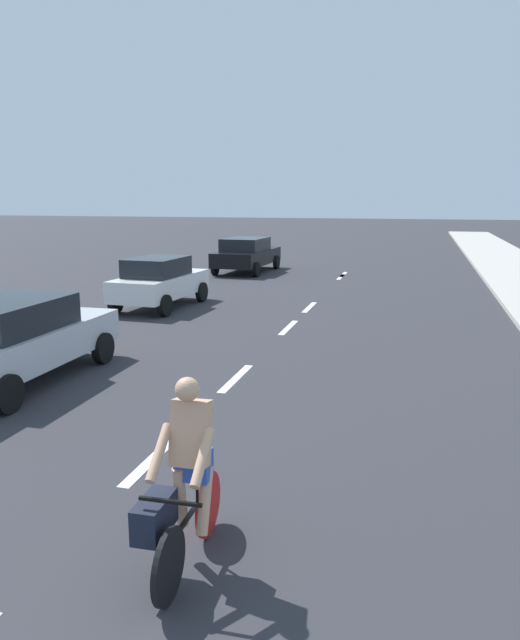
% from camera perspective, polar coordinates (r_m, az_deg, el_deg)
% --- Properties ---
extents(ground_plane, '(160.00, 160.00, 0.00)m').
position_cam_1_polar(ground_plane, '(19.34, 5.23, 1.65)').
color(ground_plane, '#2D2D33').
extents(lane_stripe_2, '(0.16, 1.80, 0.01)m').
position_cam_1_polar(lane_stripe_2, '(8.16, -10.08, -12.80)').
color(lane_stripe_2, white).
rests_on(lane_stripe_2, ground).
extents(lane_stripe_3, '(0.16, 1.80, 0.01)m').
position_cam_1_polar(lane_stripe_3, '(11.28, -2.33, -5.62)').
color(lane_stripe_3, white).
rests_on(lane_stripe_3, ground).
extents(lane_stripe_4, '(0.16, 1.80, 0.01)m').
position_cam_1_polar(lane_stripe_4, '(15.62, 2.76, -0.72)').
color(lane_stripe_4, white).
rests_on(lane_stripe_4, ground).
extents(lane_stripe_5, '(0.16, 1.80, 0.01)m').
position_cam_1_polar(lane_stripe_5, '(18.54, 4.78, 1.24)').
color(lane_stripe_5, white).
rests_on(lane_stripe_5, ground).
extents(lane_stripe_6, '(0.16, 1.80, 0.01)m').
position_cam_1_polar(lane_stripe_6, '(25.85, 7.80, 4.14)').
color(lane_stripe_6, white).
rests_on(lane_stripe_6, ground).
extents(lane_stripe_7, '(0.16, 1.80, 0.01)m').
position_cam_1_polar(lane_stripe_7, '(26.69, 8.04, 4.37)').
color(lane_stripe_7, white).
rests_on(lane_stripe_7, ground).
extents(cyclist, '(0.63, 1.71, 1.82)m').
position_cam_1_polar(cyclist, '(5.59, -7.47, -15.37)').
color(cyclist, black).
rests_on(cyclist, ground).
extents(parked_car_silver, '(2.07, 4.45, 1.57)m').
position_cam_1_polar(parked_car_silver, '(11.75, -22.72, -1.60)').
color(parked_car_silver, '#B7BABF').
rests_on(parked_car_silver, ground).
extents(parked_car_white, '(1.97, 3.95, 1.57)m').
position_cam_1_polar(parked_car_white, '(18.61, -9.66, 3.74)').
color(parked_car_white, white).
rests_on(parked_car_white, ground).
extents(parked_car_black, '(2.28, 4.67, 1.57)m').
position_cam_1_polar(parked_car_black, '(27.26, -1.30, 6.41)').
color(parked_car_black, black).
rests_on(parked_car_black, ground).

